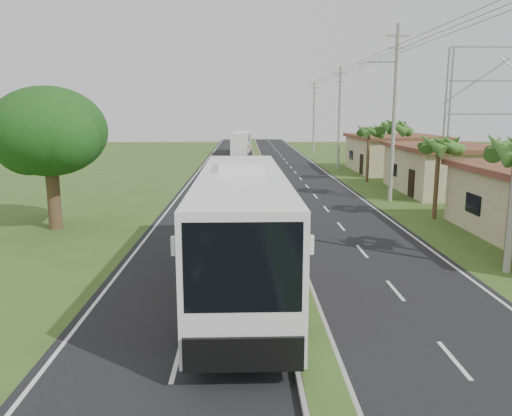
{
  "coord_description": "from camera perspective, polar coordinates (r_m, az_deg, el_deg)",
  "views": [
    {
      "loc": [
        -1.78,
        -16.53,
        6.18
      ],
      "look_at": [
        -1.25,
        6.21,
        1.8
      ],
      "focal_mm": 35.0,
      "sensor_mm": 36.0,
      "label": 1
    }
  ],
  "objects": [
    {
      "name": "utility_pole_c",
      "position": [
        55.5,
        9.51,
        10.22
      ],
      "size": [
        1.6,
        0.28,
        11.0
      ],
      "color": "gray",
      "rests_on": "ground"
    },
    {
      "name": "shop_mid",
      "position": [
        41.86,
        20.89,
        4.25
      ],
      "size": [
        7.6,
        10.6,
        3.67
      ],
      "color": "tan",
      "rests_on": "ground"
    },
    {
      "name": "billboard_lattice",
      "position": [
        52.26,
        26.22,
        10.5
      ],
      "size": [
        10.18,
        1.18,
        12.07
      ],
      "color": "gray",
      "rests_on": "ground"
    },
    {
      "name": "road_asphalt",
      "position": [
        37.09,
        1.45,
        1.32
      ],
      "size": [
        14.0,
        160.0,
        0.02
      ],
      "primitive_type": "cube",
      "color": "black",
      "rests_on": "ground"
    },
    {
      "name": "coach_bus_far",
      "position": [
        76.33,
        -1.68,
        7.62
      ],
      "size": [
        3.09,
        11.17,
        3.22
      ],
      "rotation": [
        0.0,
        0.0,
        -0.06
      ],
      "color": "white",
      "rests_on": "ground"
    },
    {
      "name": "palm_verge_d",
      "position": [
        45.92,
        12.79,
        8.59
      ],
      "size": [
        2.4,
        2.4,
        5.25
      ],
      "color": "#473321",
      "rests_on": "ground"
    },
    {
      "name": "lane_edge_right",
      "position": [
        38.01,
        11.59,
        1.31
      ],
      "size": [
        0.12,
        160.0,
        0.01
      ],
      "primitive_type": "cube",
      "color": "silver",
      "rests_on": "ground"
    },
    {
      "name": "palm_verge_c",
      "position": [
        37.09,
        15.44,
        8.87
      ],
      "size": [
        2.4,
        2.4,
        5.85
      ],
      "color": "#473321",
      "rests_on": "ground"
    },
    {
      "name": "shop_far",
      "position": [
        55.02,
        15.44,
        6.07
      ],
      "size": [
        8.6,
        11.6,
        3.82
      ],
      "color": "tan",
      "rests_on": "ground"
    },
    {
      "name": "motorcyclist",
      "position": [
        26.95,
        1.77,
        -0.61
      ],
      "size": [
        1.75,
        0.53,
        2.25
      ],
      "rotation": [
        0.0,
        0.0,
        -0.02
      ],
      "color": "black",
      "rests_on": "ground"
    },
    {
      "name": "palm_verge_b",
      "position": [
        30.7,
        20.19,
        6.83
      ],
      "size": [
        2.4,
        2.4,
        5.05
      ],
      "color": "#473321",
      "rests_on": "ground"
    },
    {
      "name": "utility_pole_b",
      "position": [
        36.02,
        15.49,
        10.63
      ],
      "size": [
        3.2,
        0.28,
        12.0
      ],
      "color": "gray",
      "rests_on": "ground"
    },
    {
      "name": "ground",
      "position": [
        17.74,
        4.58,
        -9.52
      ],
      "size": [
        180.0,
        180.0,
        0.0
      ],
      "primitive_type": "plane",
      "color": "#38531E",
      "rests_on": "ground"
    },
    {
      "name": "lane_edge_left",
      "position": [
        37.38,
        -8.87,
        1.25
      ],
      "size": [
        0.12,
        160.0,
        0.01
      ],
      "primitive_type": "cube",
      "color": "silver",
      "rests_on": "ground"
    },
    {
      "name": "median_strip",
      "position": [
        37.08,
        1.45,
        1.46
      ],
      "size": [
        1.2,
        160.0,
        0.18
      ],
      "color": "gray",
      "rests_on": "ground"
    },
    {
      "name": "coach_bus_main",
      "position": [
        17.58,
        -1.63,
        -1.38
      ],
      "size": [
        3.04,
        13.77,
        4.44
      ],
      "rotation": [
        0.0,
        0.0,
        0.01
      ],
      "color": "white",
      "rests_on": "ground"
    },
    {
      "name": "utility_pole_d",
      "position": [
        75.24,
        6.64,
        10.24
      ],
      "size": [
        1.6,
        0.28,
        10.5
      ],
      "color": "gray",
      "rests_on": "ground"
    },
    {
      "name": "shade_tree",
      "position": [
        28.52,
        -22.78,
        7.74
      ],
      "size": [
        6.3,
        6.0,
        7.54
      ],
      "color": "#473321",
      "rests_on": "ground"
    }
  ]
}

